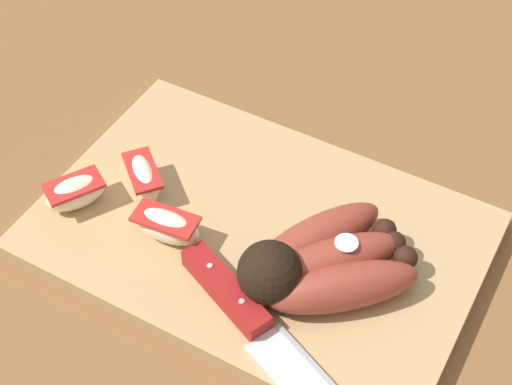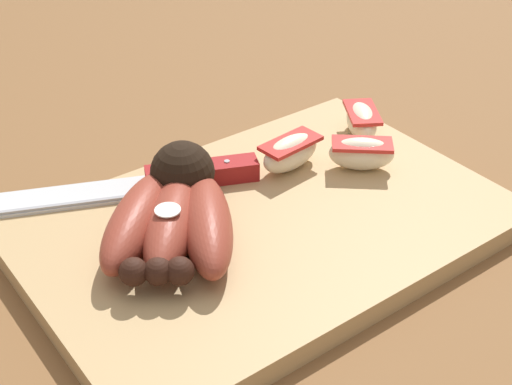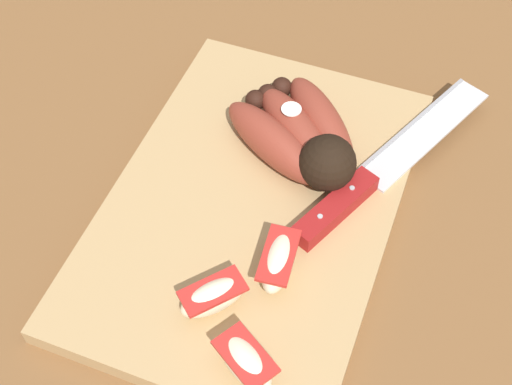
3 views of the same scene
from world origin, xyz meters
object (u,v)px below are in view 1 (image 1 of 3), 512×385
object	(u,v)px
apple_wedge_near	(166,226)
apple_wedge_far	(75,192)
banana_bunch	(321,264)
apple_wedge_middle	(143,177)
chefs_knife	(261,331)

from	to	relation	value
apple_wedge_near	apple_wedge_far	bearing A→B (deg)	-175.90
banana_bunch	apple_wedge_near	bearing A→B (deg)	-169.52
apple_wedge_near	apple_wedge_middle	xyz separation A→B (m)	(-0.05, 0.04, -0.00)
apple_wedge_near	apple_wedge_middle	distance (m)	0.06
apple_wedge_middle	apple_wedge_far	distance (m)	0.06
apple_wedge_far	chefs_knife	bearing A→B (deg)	-10.57
chefs_knife	banana_bunch	bearing A→B (deg)	77.29
chefs_knife	apple_wedge_far	distance (m)	0.22
banana_bunch	apple_wedge_near	xyz separation A→B (m)	(-0.14, -0.03, -0.01)
apple_wedge_near	apple_wedge_middle	size ratio (longest dim) A/B	1.06
chefs_knife	apple_wedge_middle	size ratio (longest dim) A/B	4.36
banana_bunch	apple_wedge_far	world-z (taller)	banana_bunch
banana_bunch	apple_wedge_far	xyz separation A→B (m)	(-0.23, -0.03, -0.01)
banana_bunch	apple_wedge_near	world-z (taller)	banana_bunch
chefs_knife	apple_wedge_near	distance (m)	0.13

